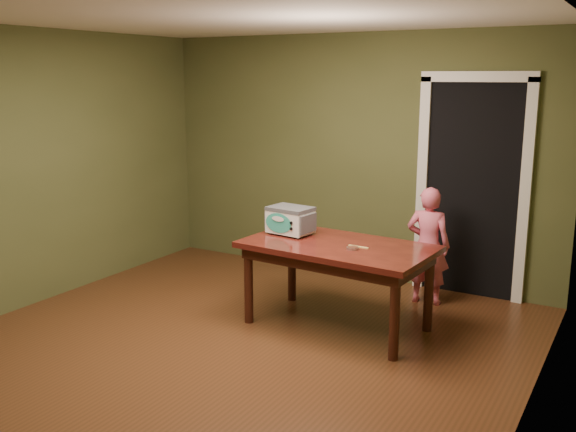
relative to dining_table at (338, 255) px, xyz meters
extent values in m
plane|color=#522B17|center=(-0.54, -1.04, -0.65)|extent=(5.00, 5.00, 0.00)
cube|color=#4E532C|center=(-0.54, 1.46, 0.65)|extent=(4.50, 0.02, 2.60)
cube|color=#4E532C|center=(-2.79, -1.04, 0.65)|extent=(0.02, 5.00, 2.60)
cube|color=#4E532C|center=(1.71, -1.04, 0.65)|extent=(0.02, 5.00, 2.60)
cube|color=white|center=(-0.54, -1.04, 1.95)|extent=(4.50, 5.00, 0.02)
cube|color=black|center=(0.76, 1.76, 0.40)|extent=(0.90, 0.60, 2.10)
cube|color=black|center=(0.76, 1.45, 0.40)|extent=(0.90, 0.02, 2.10)
cube|color=white|center=(0.26, 1.43, 0.40)|extent=(0.10, 0.06, 2.20)
cube|color=white|center=(1.26, 1.43, 0.40)|extent=(0.10, 0.06, 2.20)
cube|color=white|center=(0.76, 1.43, 1.50)|extent=(1.10, 0.06, 0.10)
cube|color=#3C110D|center=(0.00, 0.00, 0.07)|extent=(1.65, 1.00, 0.05)
cube|color=black|center=(0.00, 0.00, 0.00)|extent=(1.53, 0.87, 0.10)
cylinder|color=black|center=(-0.72, -0.30, -0.30)|extent=(0.08, 0.08, 0.70)
cylinder|color=black|center=(-0.68, 0.39, -0.30)|extent=(0.08, 0.08, 0.70)
cylinder|color=black|center=(0.68, -0.39, -0.30)|extent=(0.08, 0.08, 0.70)
cylinder|color=black|center=(0.72, 0.30, -0.30)|extent=(0.08, 0.08, 0.70)
cylinder|color=#4C4F54|center=(-0.69, 0.02, 0.11)|extent=(0.03, 0.03, 0.02)
cylinder|color=#4C4F54|center=(-0.67, 0.22, 0.11)|extent=(0.03, 0.03, 0.02)
cylinder|color=#4C4F54|center=(-0.39, -0.02, 0.11)|extent=(0.03, 0.03, 0.02)
cylinder|color=#4C4F54|center=(-0.36, 0.19, 0.11)|extent=(0.03, 0.03, 0.02)
cube|color=white|center=(-0.53, 0.10, 0.22)|extent=(0.40, 0.31, 0.21)
cube|color=#4C4F54|center=(-0.53, 0.10, 0.34)|extent=(0.41, 0.32, 0.03)
cube|color=#4C4F54|center=(-0.72, 0.13, 0.22)|extent=(0.05, 0.24, 0.16)
cube|color=#4C4F54|center=(-0.33, 0.08, 0.22)|extent=(0.05, 0.24, 0.16)
ellipsoid|color=teal|center=(-0.58, -0.03, 0.22)|extent=(0.28, 0.04, 0.18)
cylinder|color=black|center=(-0.43, -0.05, 0.25)|extent=(0.03, 0.02, 0.03)
cylinder|color=black|center=(-0.43, -0.05, 0.19)|extent=(0.02, 0.02, 0.02)
cylinder|color=silver|center=(0.18, -0.10, 0.11)|extent=(0.10, 0.10, 0.02)
cylinder|color=#4A2418|center=(0.18, -0.10, 0.12)|extent=(0.09, 0.09, 0.01)
cube|color=#E9C765|center=(0.20, -0.01, 0.10)|extent=(0.18, 0.03, 0.01)
imported|color=#EA607D|center=(0.49, 0.98, -0.08)|extent=(0.44, 0.31, 1.14)
camera|label=1|loc=(2.28, -4.81, 1.51)|focal=40.00mm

